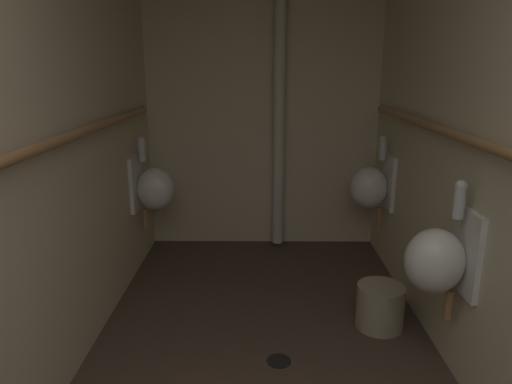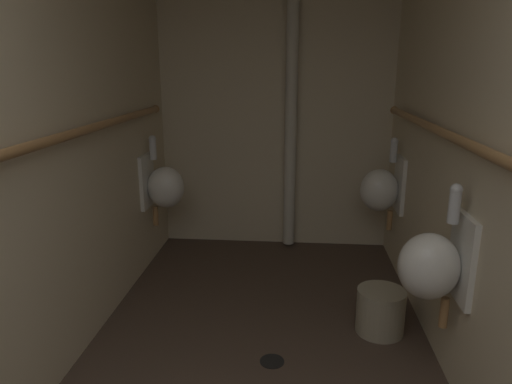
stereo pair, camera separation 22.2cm
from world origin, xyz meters
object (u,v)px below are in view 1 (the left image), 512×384
at_px(floor_drain, 279,361).
at_px(waste_bin, 380,306).
at_px(urinal_left_mid, 153,188).
at_px(urinal_right_mid, 439,259).
at_px(standpipe_back_wall, 279,101).
at_px(urinal_right_far, 372,186).

height_order(floor_drain, waste_bin, waste_bin).
bearing_deg(waste_bin, urinal_left_mid, 150.73).
relative_size(urinal_left_mid, floor_drain, 5.39).
distance_m(urinal_right_mid, standpipe_back_wall, 2.15).
relative_size(urinal_left_mid, waste_bin, 2.50).
xyz_separation_m(standpipe_back_wall, floor_drain, (-0.06, -1.79, -1.33)).
height_order(urinal_left_mid, floor_drain, urinal_left_mid).
xyz_separation_m(urinal_left_mid, floor_drain, (0.97, -1.29, -0.68)).
distance_m(urinal_left_mid, urinal_right_far, 1.77).
bearing_deg(standpipe_back_wall, urinal_right_mid, -68.71).
relative_size(urinal_right_far, waste_bin, 2.50).
height_order(urinal_right_mid, floor_drain, urinal_right_mid).
bearing_deg(urinal_right_mid, waste_bin, 105.73).
height_order(urinal_left_mid, urinal_right_far, same).
bearing_deg(floor_drain, urinal_right_far, 59.36).
bearing_deg(urinal_right_far, waste_bin, -98.08).
height_order(urinal_right_far, floor_drain, urinal_right_far).
bearing_deg(urinal_left_mid, floor_drain, -53.10).
height_order(standpipe_back_wall, floor_drain, standpipe_back_wall).
bearing_deg(standpipe_back_wall, waste_bin, -66.87).
relative_size(urinal_right_far, standpipe_back_wall, 0.29).
bearing_deg(urinal_right_mid, urinal_left_mid, 141.55).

